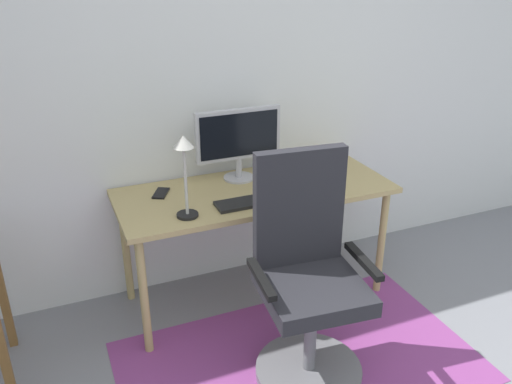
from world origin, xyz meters
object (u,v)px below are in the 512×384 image
object	(u,v)px
desk	(255,200)
coffee_cup	(324,163)
keyboard	(255,201)
desk_lamp	(184,160)
monitor	(238,138)
office_chair	(307,290)
computer_mouse	(304,190)
cell_phone	(161,193)

from	to	relation	value
desk	coffee_cup	distance (m)	0.51
keyboard	desk_lamp	world-z (taller)	desk_lamp
monitor	desk_lamp	xyz separation A→B (m)	(-0.42, -0.36, 0.05)
monitor	keyboard	world-z (taller)	monitor
keyboard	coffee_cup	distance (m)	0.61
desk	office_chair	world-z (taller)	office_chair
desk	coffee_cup	xyz separation A→B (m)	(0.48, 0.08, 0.12)
computer_mouse	desk	bearing A→B (deg)	145.24
keyboard	computer_mouse	xyz separation A→B (m)	(0.30, 0.01, 0.01)
computer_mouse	office_chair	bearing A→B (deg)	-115.21
desk	monitor	bearing A→B (deg)	100.11
monitor	coffee_cup	world-z (taller)	monitor
office_chair	desk_lamp	bearing A→B (deg)	136.71
keyboard	monitor	bearing A→B (deg)	83.43
desk	keyboard	bearing A→B (deg)	-112.62
desk_lamp	keyboard	bearing A→B (deg)	2.65
computer_mouse	coffee_cup	world-z (taller)	coffee_cup
keyboard	cell_phone	size ratio (longest dim) A/B	3.07
computer_mouse	desk_lamp	distance (m)	0.73
coffee_cup	office_chair	world-z (taller)	office_chair
desk_lamp	monitor	bearing A→B (deg)	40.77
monitor	keyboard	size ratio (longest dim) A/B	1.17
cell_phone	office_chair	world-z (taller)	office_chair
desk	monitor	world-z (taller)	monitor
desk_lamp	coffee_cup	bearing A→B (deg)	16.14
desk	office_chair	bearing A→B (deg)	-91.47
computer_mouse	coffee_cup	bearing A→B (deg)	43.22
coffee_cup	desk_lamp	xyz separation A→B (m)	(-0.93, -0.27, 0.25)
coffee_cup	cell_phone	bearing A→B (deg)	177.13
cell_phone	monitor	bearing A→B (deg)	32.59
computer_mouse	desk_lamp	size ratio (longest dim) A/B	0.24
monitor	cell_phone	size ratio (longest dim) A/B	3.61
monitor	coffee_cup	xyz separation A→B (m)	(0.52, -0.09, -0.20)
monitor	coffee_cup	bearing A→B (deg)	-9.80
desk	computer_mouse	size ratio (longest dim) A/B	14.87
monitor	computer_mouse	xyz separation A→B (m)	(0.26, -0.33, -0.24)
desk_lamp	desk	bearing A→B (deg)	22.57
office_chair	monitor	bearing A→B (deg)	96.53
computer_mouse	coffee_cup	distance (m)	0.35
desk	computer_mouse	xyz separation A→B (m)	(0.23, -0.16, 0.09)
keyboard	computer_mouse	bearing A→B (deg)	1.98
keyboard	desk_lamp	bearing A→B (deg)	-177.35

